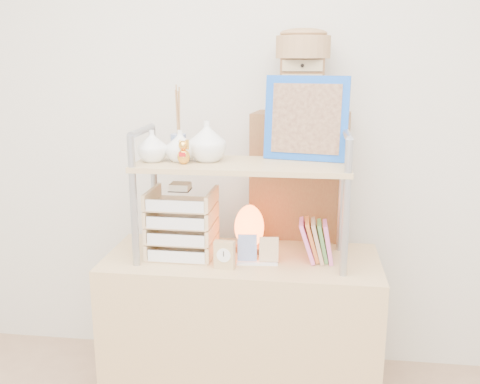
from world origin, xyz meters
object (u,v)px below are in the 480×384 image
(cabinet, at_px, (298,247))
(letter_tray, at_px, (182,227))
(desk, at_px, (242,334))
(salt_lamp, at_px, (249,228))

(cabinet, distance_m, letter_tray, 0.66)
(desk, relative_size, cabinet, 0.89)
(cabinet, bearing_deg, desk, -115.05)
(cabinet, bearing_deg, salt_lamp, -118.33)
(desk, bearing_deg, cabinet, 57.26)
(desk, xyz_separation_m, salt_lamp, (0.02, 0.08, 0.49))
(cabinet, height_order, salt_lamp, cabinet)
(desk, xyz_separation_m, letter_tray, (-0.27, -0.01, 0.51))
(letter_tray, bearing_deg, cabinet, 36.93)
(desk, relative_size, letter_tray, 3.65)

